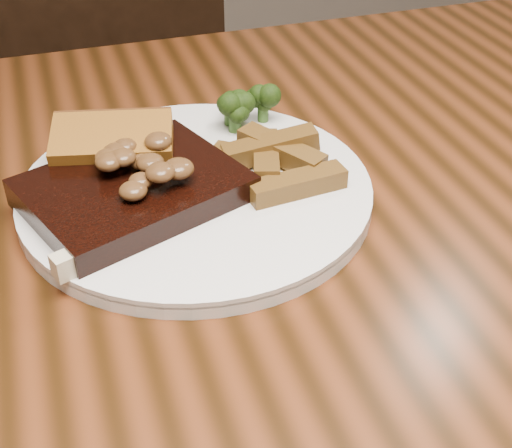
{
  "coord_description": "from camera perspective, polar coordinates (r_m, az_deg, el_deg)",
  "views": [
    {
      "loc": [
        -0.14,
        -0.44,
        1.11
      ],
      "look_at": [
        -0.01,
        -0.02,
        0.78
      ],
      "focal_mm": 50.0,
      "sensor_mm": 36.0,
      "label": 1
    }
  ],
  "objects": [
    {
      "name": "broccoli_cluster",
      "position": [
        0.7,
        -1.2,
        8.8
      ],
      "size": [
        0.06,
        0.06,
        0.04
      ],
      "primitive_type": null,
      "color": "#1F320B",
      "rests_on": "plate"
    },
    {
      "name": "dining_table",
      "position": [
        0.65,
        0.3,
        -7.86
      ],
      "size": [
        1.6,
        0.9,
        0.75
      ],
      "color": "#522610",
      "rests_on": "ground"
    },
    {
      "name": "steak_bone",
      "position": [
        0.56,
        -8.72,
        -0.8
      ],
      "size": [
        0.15,
        0.07,
        0.02
      ],
      "primitive_type": "cube",
      "rotation": [
        0.0,
        0.0,
        0.36
      ],
      "color": "beige",
      "rests_on": "plate"
    },
    {
      "name": "garlic_bread",
      "position": [
        0.66,
        -11.19,
        5.0
      ],
      "size": [
        0.12,
        0.08,
        0.02
      ],
      "primitive_type": "cube",
      "rotation": [
        0.0,
        0.0,
        -0.23
      ],
      "color": "#98651B",
      "rests_on": "plate"
    },
    {
      "name": "chair_far",
      "position": [
        1.3,
        -13.19,
        6.98
      ],
      "size": [
        0.45,
        0.45,
        0.9
      ],
      "rotation": [
        0.0,
        0.0,
        3.2
      ],
      "color": "black",
      "rests_on": "ground"
    },
    {
      "name": "steak",
      "position": [
        0.61,
        -9.78,
        2.62
      ],
      "size": [
        0.21,
        0.18,
        0.03
      ],
      "primitive_type": "cube",
      "rotation": [
        0.0,
        0.0,
        0.36
      ],
      "color": "black",
      "rests_on": "plate"
    },
    {
      "name": "plate",
      "position": [
        0.63,
        -4.8,
        2.46
      ],
      "size": [
        0.38,
        0.38,
        0.01
      ],
      "primitive_type": "cylinder",
      "rotation": [
        0.0,
        0.0,
        0.26
      ],
      "color": "white",
      "rests_on": "dining_table"
    },
    {
      "name": "potato_wedges",
      "position": [
        0.63,
        0.05,
        4.31
      ],
      "size": [
        0.11,
        0.11,
        0.02
      ],
      "primitive_type": null,
      "color": "brown",
      "rests_on": "plate"
    },
    {
      "name": "mushroom_pile",
      "position": [
        0.6,
        -9.2,
        4.98
      ],
      "size": [
        0.07,
        0.07,
        0.03
      ],
      "primitive_type": null,
      "color": "#52341A",
      "rests_on": "steak"
    }
  ]
}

